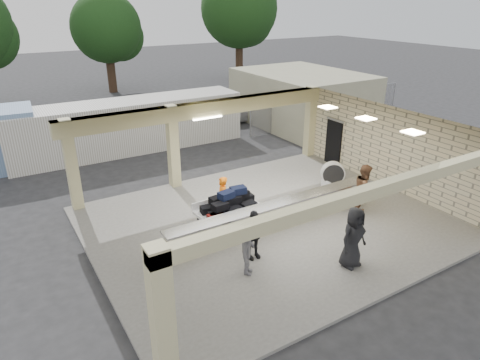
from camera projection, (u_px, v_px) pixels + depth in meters
ground at (268, 225)px, 15.23m from camera, size 120.00×120.00×0.00m
pavilion at (263, 182)px, 15.32m from camera, size 12.01×10.00×3.55m
baggage_counter at (277, 216)px, 14.61m from camera, size 8.20×0.58×0.98m
luggage_cart at (230, 207)px, 14.70m from camera, size 2.37×1.55×1.34m
drum_fan at (333, 174)px, 17.83m from camera, size 1.00×0.81×1.09m
baggage_handler at (222, 200)px, 14.95m from camera, size 0.54×0.70×1.69m
passenger_a at (364, 190)px, 15.45m from camera, size 0.98×0.90×1.91m
passenger_b at (253, 235)px, 12.82m from camera, size 0.96×0.41×1.60m
passenger_c at (249, 248)px, 12.07m from camera, size 0.99×1.05×1.65m
passenger_d at (353, 237)px, 12.40m from camera, size 0.95×0.47×1.88m
car_white_a at (236, 110)px, 27.90m from camera, size 4.77×2.27×1.36m
car_white_b at (282, 100)px, 30.46m from camera, size 4.74×3.18×1.40m
car_dark at (199, 108)px, 28.00m from camera, size 5.00×3.55×1.58m
container_white at (129, 126)px, 22.29m from camera, size 12.04×2.59×2.60m
fence at (330, 107)px, 27.15m from camera, size 12.06×0.06×2.03m
tree_mid at (110, 31)px, 34.91m from camera, size 6.00×5.60×8.00m
tree_right at (241, 12)px, 39.38m from camera, size 7.20×7.00×10.00m
adjacent_building at (302, 98)px, 27.00m from camera, size 6.00×8.00×3.20m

